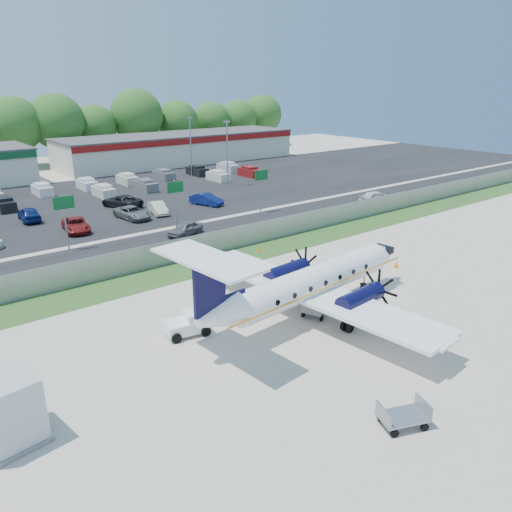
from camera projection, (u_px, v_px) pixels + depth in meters
ground at (313, 313)px, 32.36m from camera, size 170.00×170.00×0.00m
grass_verge at (211, 263)px, 41.26m from camera, size 170.00×4.00×0.02m
access_road at (170, 243)px, 46.45m from camera, size 170.00×8.00×0.02m
parking_lot at (87, 203)px, 62.04m from camera, size 170.00×32.00×0.02m
perimeter_fence at (198, 246)px, 42.41m from camera, size 120.00×0.06×1.99m
building_east at (180, 148)px, 92.66m from camera, size 44.40×12.40×5.24m
sign_left at (64, 210)px, 43.50m from camera, size 1.80×0.26×5.00m
sign_mid at (175, 194)px, 49.91m from camera, size 1.80×0.26×5.00m
sign_right at (261, 181)px, 56.33m from camera, size 1.80×0.26×5.00m
light_pole_ne at (227, 149)px, 70.50m from camera, size 0.90×0.35×9.09m
light_pole_se at (191, 143)px, 77.92m from camera, size 0.90×0.35×9.09m
tree_line at (16, 168)px, 87.27m from camera, size 112.00×6.00×14.00m
aircraft at (311, 282)px, 31.44m from camera, size 19.00×18.71×5.85m
pushback_tug at (188, 323)px, 29.58m from camera, size 2.74×2.20×1.35m
baggage_cart_near at (317, 306)px, 32.06m from camera, size 2.61×2.14×1.19m
baggage_cart_far at (403, 416)px, 21.62m from camera, size 2.39×1.92×1.09m
service_container at (5, 414)px, 20.39m from camera, size 2.98×2.98×2.94m
cone_nose at (396, 264)px, 40.30m from camera, size 0.39×0.39×0.56m
cone_port_wing at (393, 337)px, 28.83m from camera, size 0.34×0.34×0.49m
cone_starboard_wing at (259, 249)px, 43.96m from camera, size 0.37×0.37×0.53m
road_car_mid at (185, 235)px, 48.85m from camera, size 4.25×2.71×1.35m
road_car_east at (376, 203)px, 61.85m from camera, size 4.78×2.75×1.53m
parked_car_b at (77, 231)px, 50.10m from camera, size 3.07×5.19×1.35m
parked_car_c at (133, 219)px, 54.73m from camera, size 2.84×5.18×1.37m
parked_car_d at (158, 214)px, 56.80m from camera, size 2.28×4.33×1.36m
parked_car_e at (206, 205)px, 60.83m from camera, size 2.84×4.59×1.43m
parked_car_f at (30, 221)px, 53.87m from camera, size 2.18×4.69×1.55m
parked_car_g at (122, 207)px, 59.85m from camera, size 4.15×5.81×1.47m
far_parking_rows at (73, 196)px, 65.75m from camera, size 56.00×10.00×1.60m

